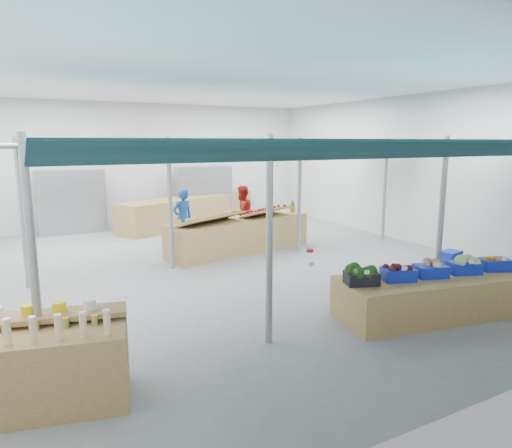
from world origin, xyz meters
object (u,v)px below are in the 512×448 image
object	(u,v)px
bottle_shelf	(35,365)
fruit_counter	(240,235)
vendor_right	(242,214)
veg_counter	(438,295)
crate_stack	(450,264)
vendor_left	(183,219)

from	to	relation	value
bottle_shelf	fruit_counter	bearing A→B (deg)	59.52
bottle_shelf	vendor_right	world-z (taller)	vendor_right
bottle_shelf	veg_counter	size ratio (longest dim) A/B	0.61
veg_counter	vendor_right	xyz separation A→B (m)	(-0.37, 6.72, 0.49)
veg_counter	crate_stack	size ratio (longest dim) A/B	6.20
veg_counter	crate_stack	distance (m)	2.50
crate_stack	vendor_left	world-z (taller)	vendor_left
bottle_shelf	veg_counter	xyz separation A→B (m)	(6.15, -0.22, -0.13)
fruit_counter	bottle_shelf	bearing A→B (deg)	-146.13
fruit_counter	crate_stack	bearing A→B (deg)	-66.53
fruit_counter	veg_counter	bearing A→B (deg)	-92.54
crate_stack	vendor_right	distance (m)	5.85
bottle_shelf	vendor_right	bearing A→B (deg)	61.69
bottle_shelf	crate_stack	xyz separation A→B (m)	(8.20, 1.20, -0.19)
crate_stack	vendor_right	size ratio (longest dim) A/B	0.34
vendor_left	vendor_right	size ratio (longest dim) A/B	1.00
fruit_counter	vendor_right	bearing A→B (deg)	49.08
bottle_shelf	crate_stack	world-z (taller)	bottle_shelf
fruit_counter	vendor_right	world-z (taller)	vendor_right
veg_counter	crate_stack	xyz separation A→B (m)	(2.06, 1.42, -0.06)
crate_stack	vendor_right	xyz separation A→B (m)	(-2.42, 5.29, 0.54)
vendor_left	vendor_right	xyz separation A→B (m)	(1.80, 0.00, 0.00)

